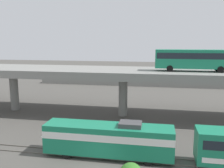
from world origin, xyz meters
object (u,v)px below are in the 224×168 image
(parked_car_0, at_px, (92,73))
(parked_car_2, at_px, (212,78))
(transit_bus_on_overpass, at_px, (194,58))
(parked_car_3, at_px, (124,75))
(parked_car_1, at_px, (78,74))
(train_locomotive, at_px, (102,138))

(parked_car_0, height_order, parked_car_2, same)
(transit_bus_on_overpass, height_order, parked_car_3, transit_bus_on_overpass)
(transit_bus_on_overpass, bearing_deg, parked_car_2, -106.01)
(parked_car_1, relative_size, parked_car_2, 1.00)
(parked_car_2, bearing_deg, parked_car_3, -0.39)
(train_locomotive, bearing_deg, transit_bus_on_overpass, -126.70)
(transit_bus_on_overpass, bearing_deg, parked_car_0, -54.89)
(parked_car_1, relative_size, parked_car_3, 1.06)
(parked_car_3, bearing_deg, train_locomotive, 94.77)
(transit_bus_on_overpass, height_order, parked_car_2, transit_bus_on_overpass)
(transit_bus_on_overpass, distance_m, parked_car_3, 38.56)
(parked_car_3, bearing_deg, parked_car_0, -16.37)
(train_locomotive, xyz_separation_m, parked_car_2, (21.21, 49.52, 0.10))
(parked_car_0, distance_m, parked_car_1, 4.88)
(parked_car_0, xyz_separation_m, parked_car_2, (36.29, -3.39, -0.00))
(parked_car_2, bearing_deg, transit_bus_on_overpass, 73.99)
(train_locomotive, distance_m, parked_car_0, 55.01)
(parked_car_0, xyz_separation_m, parked_car_3, (10.94, -3.21, -0.00))
(parked_car_0, bearing_deg, transit_bus_on_overpass, -54.89)
(parked_car_1, height_order, parked_car_3, same)
(train_locomotive, bearing_deg, parked_car_0, -74.09)
(parked_car_2, distance_m, parked_car_3, 25.36)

